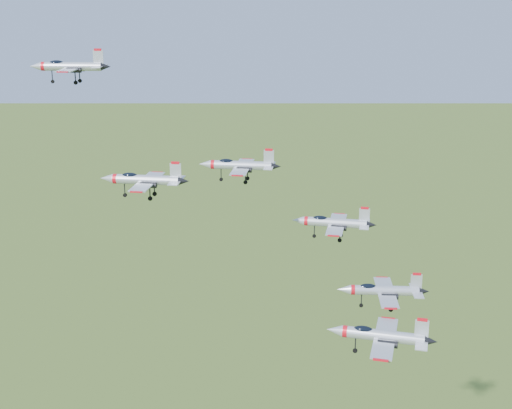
# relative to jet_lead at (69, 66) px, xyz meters

# --- Properties ---
(jet_lead) EXTENTS (13.42, 11.15, 3.59)m
(jet_lead) POSITION_rel_jet_lead_xyz_m (0.00, 0.00, 0.00)
(jet_lead) COLOR #B4B9C2
(jet_left_high) EXTENTS (11.43, 9.40, 3.06)m
(jet_left_high) POSITION_rel_jet_lead_xyz_m (30.94, -17.42, -11.12)
(jet_left_high) COLOR #B4B9C2
(jet_right_high) EXTENTS (10.83, 8.90, 2.90)m
(jet_right_high) POSITION_rel_jet_lead_xyz_m (22.19, -32.65, -9.52)
(jet_right_high) COLOR #B4B9C2
(jet_left_low) EXTENTS (12.39, 10.21, 3.31)m
(jet_left_low) POSITION_rel_jet_lead_xyz_m (43.84, -11.81, -20.61)
(jet_left_low) COLOR #B4B9C2
(jet_right_low) EXTENTS (13.61, 11.31, 3.64)m
(jet_right_low) POSITION_rel_jet_lead_xyz_m (50.76, -30.49, -28.76)
(jet_right_low) COLOR #B4B9C2
(jet_trail) EXTENTS (12.76, 10.59, 3.41)m
(jet_trail) POSITION_rel_jet_lead_xyz_m (51.17, -18.53, -27.94)
(jet_trail) COLOR #B4B9C2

